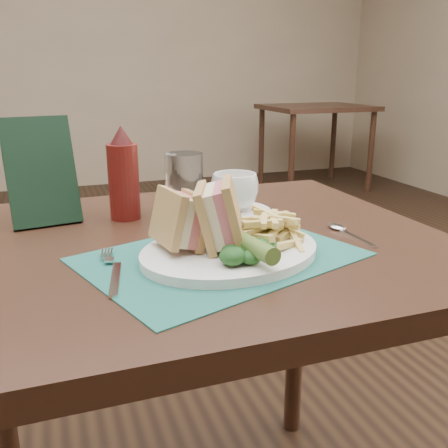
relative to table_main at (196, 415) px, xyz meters
name	(u,v)px	position (x,y,z in m)	size (l,w,h in m)	color
floor	(153,417)	(0.00, 0.50, -0.38)	(7.00, 7.00, 0.00)	black
wall_back	(77,186)	(0.00, 4.00, -0.38)	(6.00, 6.00, 0.00)	tan
table_main	(196,415)	(0.00, 0.00, 0.00)	(0.90, 0.75, 0.75)	black
table_bg_right	(314,147)	(2.08, 3.21, 0.00)	(0.90, 0.75, 0.75)	black
placemat	(221,257)	(0.02, -0.11, 0.38)	(0.42, 0.30, 0.00)	#1B584F
plate	(230,252)	(0.03, -0.11, 0.38)	(0.30, 0.24, 0.01)	white
sandwich_half_a	(168,221)	(-0.06, -0.09, 0.44)	(0.06, 0.09, 0.08)	tan
sandwich_half_b	(207,214)	(0.00, -0.10, 0.45)	(0.06, 0.11, 0.10)	tan
kale_garnish	(249,251)	(0.04, -0.17, 0.41)	(0.11, 0.08, 0.03)	#143915
pickle_spear	(251,245)	(0.04, -0.18, 0.41)	(0.03, 0.03, 0.12)	#466526
fries_pile	(266,221)	(0.10, -0.10, 0.42)	(0.18, 0.20, 0.06)	#D7C06B
fork	(112,268)	(-0.16, -0.12, 0.38)	(0.03, 0.17, 0.01)	silver
spoon	(350,233)	(0.27, -0.08, 0.38)	(0.03, 0.15, 0.01)	silver
saucer	(235,212)	(0.13, 0.12, 0.38)	(0.15, 0.15, 0.01)	white
coffee_cup	(235,192)	(0.13, 0.12, 0.42)	(0.10, 0.10, 0.08)	white
drinking_glass	(184,185)	(0.02, 0.14, 0.44)	(0.08, 0.08, 0.13)	silver
ketchup_bottle	(123,173)	(-0.09, 0.17, 0.47)	(0.06, 0.06, 0.19)	#53110E
check_presenter	(41,172)	(-0.25, 0.19, 0.48)	(0.13, 0.01, 0.21)	black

